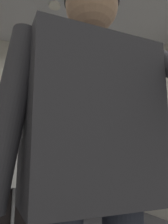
{
  "coord_description": "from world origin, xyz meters",
  "views": [
    {
      "loc": [
        -0.8,
        -1.68,
        0.99
      ],
      "look_at": [
        -0.23,
        -0.4,
        1.25
      ],
      "focal_mm": 35.37,
      "sensor_mm": 36.0,
      "label": 1
    }
  ],
  "objects_px": {
    "person": "(94,162)",
    "soap_dispenser": "(40,138)",
    "urinal_middle": "(67,168)",
    "urinal_left": "(16,169)"
  },
  "relations": [
    {
      "from": "person",
      "to": "soap_dispenser",
      "type": "xyz_separation_m",
      "value": [
        0.43,
        2.75,
        0.27
      ]
    },
    {
      "from": "urinal_middle",
      "to": "person",
      "type": "distance_m",
      "value": 2.76
    },
    {
      "from": "urinal_left",
      "to": "soap_dispenser",
      "type": "relative_size",
      "value": 6.89
    },
    {
      "from": "person",
      "to": "urinal_middle",
      "type": "bearing_deg",
      "value": 72.39
    },
    {
      "from": "urinal_middle",
      "to": "soap_dispenser",
      "type": "height_order",
      "value": "soap_dispenser"
    },
    {
      "from": "person",
      "to": "soap_dispenser",
      "type": "height_order",
      "value": "person"
    },
    {
      "from": "urinal_middle",
      "to": "person",
      "type": "height_order",
      "value": "person"
    },
    {
      "from": "urinal_left",
      "to": "person",
      "type": "bearing_deg",
      "value": -91.85
    },
    {
      "from": "person",
      "to": "soap_dispenser",
      "type": "bearing_deg",
      "value": 81.17
    },
    {
      "from": "person",
      "to": "urinal_left",
      "type": "bearing_deg",
      "value": 88.15
    }
  ]
}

